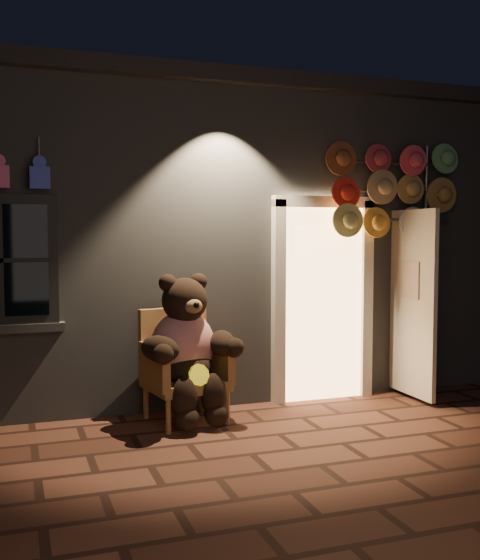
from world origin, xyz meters
name	(u,v)px	position (x,y,z in m)	size (l,w,h in m)	color
ground	(252,454)	(0.00, 0.00, 0.00)	(60.00, 60.00, 0.00)	brown
shop_building	(151,238)	(0.00, 3.99, 1.74)	(7.30, 5.95, 3.51)	slate
wicker_armchair	(182,365)	(-0.29, 1.17, 0.53)	(0.83, 0.77, 1.06)	#A1673E
teddy_bear	(187,348)	(-0.27, 1.03, 0.72)	(1.00, 0.85, 1.39)	red
hat_rack	(392,191)	(2.08, 1.28, 2.26)	(1.58, 0.22, 2.79)	#59595E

